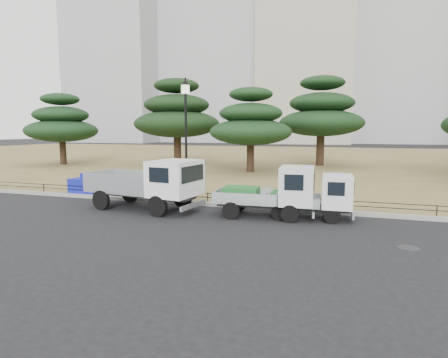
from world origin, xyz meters
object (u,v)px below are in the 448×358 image
(street_lamp, at_px, (186,120))
(tarp_pile, at_px, (88,184))
(truck_kei_front, at_px, (272,192))
(truck_large, at_px, (149,182))
(truck_kei_rear, at_px, (315,197))

(street_lamp, distance_m, tarp_pile, 6.52)
(truck_kei_front, bearing_deg, tarp_pile, 165.17)
(truck_large, relative_size, street_lamp, 0.95)
(truck_large, height_order, tarp_pile, truck_large)
(truck_large, distance_m, truck_kei_rear, 6.68)
(truck_kei_rear, bearing_deg, street_lamp, 165.05)
(truck_large, distance_m, tarp_pile, 5.28)
(truck_kei_front, distance_m, street_lamp, 5.26)
(street_lamp, height_order, tarp_pile, street_lamp)
(truck_kei_rear, height_order, street_lamp, street_lamp)
(truck_large, distance_m, truck_kei_front, 5.11)
(street_lamp, bearing_deg, truck_large, -116.60)
(truck_kei_front, xyz_separation_m, truck_kei_rear, (1.56, 0.24, -0.14))
(truck_kei_front, distance_m, tarp_pile, 10.06)
(truck_kei_front, height_order, street_lamp, street_lamp)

